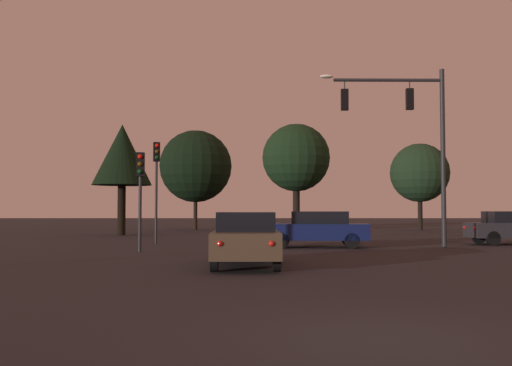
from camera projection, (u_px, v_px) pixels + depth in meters
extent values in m
plane|color=black|center=(284.00, 239.00, 31.76)|extent=(168.00, 168.00, 0.00)
cylinder|color=#232326|center=(442.00, 158.00, 25.02)|extent=(0.20, 0.20, 7.57)
cylinder|color=#232326|center=(387.00, 80.00, 25.14)|extent=(4.62, 0.20, 0.14)
ellipsoid|color=#F4EACC|center=(325.00, 76.00, 25.11)|extent=(0.56, 0.28, 0.16)
cylinder|color=#232326|center=(408.00, 84.00, 25.14)|extent=(0.05, 0.05, 0.36)
cube|color=black|center=(408.00, 99.00, 25.11)|extent=(0.30, 0.24, 0.90)
sphere|color=#4C0A0A|center=(408.00, 93.00, 25.27)|extent=(0.18, 0.18, 0.18)
sphere|color=#56380C|center=(408.00, 100.00, 25.25)|extent=(0.18, 0.18, 0.18)
sphere|color=#1EE04C|center=(408.00, 106.00, 25.24)|extent=(0.18, 0.18, 0.18)
cylinder|color=#232326|center=(343.00, 85.00, 25.10)|extent=(0.05, 0.05, 0.39)
cube|color=black|center=(343.00, 100.00, 25.07)|extent=(0.30, 0.24, 0.90)
sphere|color=#4C0A0A|center=(343.00, 94.00, 25.23)|extent=(0.18, 0.18, 0.18)
sphere|color=#56380C|center=(343.00, 100.00, 25.21)|extent=(0.18, 0.18, 0.18)
sphere|color=#1EE04C|center=(343.00, 107.00, 25.20)|extent=(0.18, 0.18, 0.18)
cylinder|color=#232326|center=(139.00, 214.00, 22.19)|extent=(0.12, 0.12, 2.85)
cube|color=black|center=(139.00, 164.00, 22.28)|extent=(0.31, 0.26, 0.90)
sphere|color=red|center=(139.00, 157.00, 22.15)|extent=(0.18, 0.18, 0.18)
sphere|color=#56380C|center=(139.00, 164.00, 22.14)|extent=(0.18, 0.18, 0.18)
sphere|color=#0C4219|center=(139.00, 172.00, 22.13)|extent=(0.18, 0.18, 0.18)
cylinder|color=#232326|center=(155.00, 203.00, 27.54)|extent=(0.12, 0.12, 3.85)
cube|color=black|center=(155.00, 152.00, 27.65)|extent=(0.35, 0.31, 0.90)
sphere|color=red|center=(156.00, 146.00, 27.53)|extent=(0.18, 0.18, 0.18)
sphere|color=#56380C|center=(156.00, 152.00, 27.52)|extent=(0.18, 0.18, 0.18)
sphere|color=#0C4219|center=(156.00, 158.00, 27.51)|extent=(0.18, 0.18, 0.18)
cube|color=#473828|center=(245.00, 243.00, 16.68)|extent=(1.87, 4.56, 0.68)
cube|color=black|center=(245.00, 221.00, 16.56)|extent=(1.59, 2.47, 0.52)
cylinder|color=black|center=(219.00, 251.00, 18.15)|extent=(0.21, 0.64, 0.64)
cylinder|color=black|center=(271.00, 251.00, 18.17)|extent=(0.21, 0.64, 0.64)
cylinder|color=black|center=(213.00, 259.00, 15.16)|extent=(0.21, 0.64, 0.64)
cylinder|color=black|center=(276.00, 259.00, 15.18)|extent=(0.21, 0.64, 0.64)
sphere|color=red|center=(218.00, 244.00, 14.40)|extent=(0.14, 0.14, 0.14)
sphere|color=red|center=(270.00, 244.00, 14.42)|extent=(0.14, 0.14, 0.14)
cube|color=#0F1947|center=(315.00, 232.00, 25.12)|extent=(4.49, 2.17, 0.68)
cube|color=black|center=(318.00, 218.00, 25.14)|extent=(2.47, 1.76, 0.52)
cylinder|color=black|center=(280.00, 241.00, 24.39)|extent=(0.65, 0.25, 0.64)
cylinder|color=black|center=(282.00, 239.00, 26.03)|extent=(0.65, 0.25, 0.64)
cylinder|color=black|center=(351.00, 241.00, 24.18)|extent=(0.65, 0.25, 0.64)
cylinder|color=black|center=(348.00, 239.00, 25.82)|extent=(0.65, 0.25, 0.64)
sphere|color=red|center=(369.00, 230.00, 24.32)|extent=(0.14, 0.14, 0.14)
sphere|color=red|center=(365.00, 229.00, 25.61)|extent=(0.14, 0.14, 0.14)
cube|color=black|center=(511.00, 217.00, 27.19)|extent=(2.38, 1.57, 0.52)
cylinder|color=black|center=(477.00, 237.00, 27.84)|extent=(0.65, 0.23, 0.64)
cylinder|color=black|center=(492.00, 238.00, 26.34)|extent=(0.65, 0.23, 0.64)
sphere|color=red|center=(463.00, 228.00, 27.67)|extent=(0.14, 0.14, 0.14)
sphere|color=red|center=(474.00, 228.00, 26.48)|extent=(0.14, 0.14, 0.14)
cylinder|color=black|center=(419.00, 212.00, 46.71)|extent=(0.37, 0.37, 2.91)
sphere|color=black|center=(418.00, 173.00, 46.86)|extent=(4.64, 4.64, 4.64)
cylinder|color=black|center=(194.00, 211.00, 47.21)|extent=(0.31, 0.31, 3.06)
sphere|color=black|center=(194.00, 166.00, 47.38)|extent=(5.78, 5.78, 5.78)
cylinder|color=black|center=(295.00, 211.00, 31.28)|extent=(0.37, 0.37, 3.10)
sphere|color=black|center=(295.00, 158.00, 31.40)|extent=(3.59, 3.59, 3.59)
cylinder|color=black|center=(120.00, 210.00, 37.17)|extent=(0.50, 0.50, 3.15)
cone|color=black|center=(121.00, 155.00, 37.33)|extent=(3.74, 3.74, 3.85)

